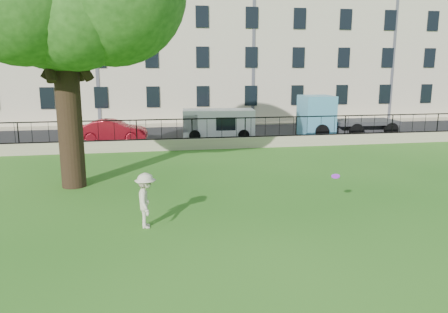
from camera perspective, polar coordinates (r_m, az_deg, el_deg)
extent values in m
plane|color=#235F16|center=(12.84, 1.35, -9.07)|extent=(120.00, 120.00, 0.00)
cube|color=gray|center=(24.26, -4.17, 1.63)|extent=(50.00, 0.40, 0.60)
cube|color=black|center=(24.20, -4.18, 2.40)|extent=(50.00, 0.05, 0.06)
cube|color=black|center=(24.05, -4.22, 4.92)|extent=(50.00, 0.05, 0.06)
cube|color=black|center=(28.92, -5.11, 2.68)|extent=(60.00, 9.00, 0.01)
cube|color=gray|center=(34.05, -5.86, 4.13)|extent=(60.00, 1.40, 0.12)
cube|color=beige|center=(39.48, -6.68, 14.54)|extent=(56.00, 10.00, 13.00)
cylinder|color=black|center=(17.39, -19.48, 4.27)|extent=(0.91, 0.91, 5.00)
imported|color=beige|center=(12.70, -10.15, -5.68)|extent=(0.60, 1.04, 1.60)
cylinder|color=#B729ED|center=(14.40, 14.37, -2.51)|extent=(0.29, 0.30, 0.12)
imported|color=maroon|center=(27.53, -14.29, 3.29)|extent=(4.18, 1.79, 1.34)
cube|color=white|center=(27.61, -0.74, 4.24)|extent=(4.58, 2.13, 1.87)
cube|color=#539FC3|center=(30.31, 15.75, 5.22)|extent=(6.31, 2.25, 2.65)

